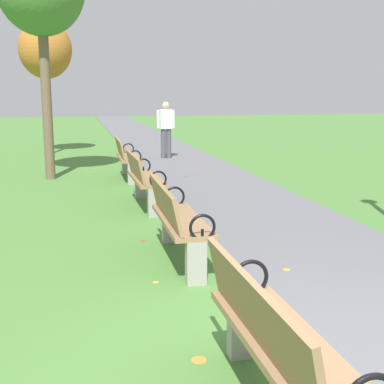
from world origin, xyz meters
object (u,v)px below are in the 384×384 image
at_px(park_bench_1, 277,343).
at_px(pedestrian_walking, 166,127).
at_px(tree_2, 45,50).
at_px(park_bench_4, 126,157).
at_px(park_bench_2, 177,220).
at_px(park_bench_3, 144,178).

xyz_separation_m(park_bench_1, pedestrian_walking, (1.47, 12.03, 0.44)).
bearing_deg(pedestrian_walking, tree_2, 148.38).
height_order(park_bench_4, pedestrian_walking, pedestrian_walking).
height_order(park_bench_2, park_bench_3, same).
xyz_separation_m(park_bench_4, tree_2, (-1.88, 5.37, 2.69)).
height_order(park_bench_4, tree_2, tree_2).
bearing_deg(tree_2, pedestrian_walking, -31.62).
bearing_deg(pedestrian_walking, park_bench_1, -96.97).
bearing_deg(park_bench_4, park_bench_2, -90.00).
bearing_deg(tree_2, park_bench_1, -82.39).
xyz_separation_m(park_bench_2, park_bench_3, (0.00, 2.88, 0.00)).
height_order(park_bench_2, park_bench_4, same).
bearing_deg(park_bench_1, park_bench_4, 90.00).
relative_size(park_bench_3, park_bench_4, 1.00).
relative_size(park_bench_2, park_bench_4, 1.00).
bearing_deg(park_bench_1, park_bench_2, 90.00).
height_order(park_bench_2, pedestrian_walking, pedestrian_walking).
bearing_deg(park_bench_2, pedestrian_walking, 80.82).
bearing_deg(park_bench_4, park_bench_1, -90.00).
relative_size(park_bench_3, tree_2, 0.39).
bearing_deg(park_bench_2, park_bench_1, -90.00).
xyz_separation_m(park_bench_1, park_bench_4, (0.00, 8.73, 0.00)).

